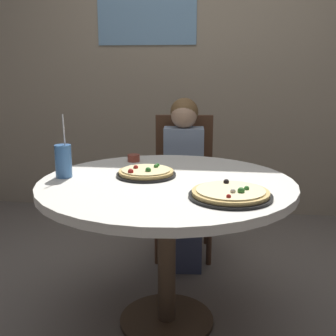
{
  "coord_description": "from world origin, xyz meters",
  "views": [
    {
      "loc": [
        0.27,
        -1.93,
        1.27
      ],
      "look_at": [
        0.0,
        0.05,
        0.8
      ],
      "focal_mm": 45.54,
      "sensor_mm": 36.0,
      "label": 1
    }
  ],
  "objects": [
    {
      "name": "ground_plane",
      "position": [
        0.0,
        0.0,
        0.0
      ],
      "size": [
        8.0,
        8.0,
        0.0
      ],
      "primitive_type": "plane",
      "color": "slate"
    },
    {
      "name": "wall_with_window",
      "position": [
        -0.0,
        1.84,
        1.45
      ],
      "size": [
        5.2,
        0.14,
        2.9
      ],
      "color": "tan",
      "rests_on": "ground_plane"
    },
    {
      "name": "dining_table",
      "position": [
        0.0,
        0.0,
        0.65
      ],
      "size": [
        1.22,
        1.22,
        0.75
      ],
      "color": "silver",
      "rests_on": "ground_plane"
    },
    {
      "name": "chair_wooden",
      "position": [
        -0.01,
        0.93,
        0.53
      ],
      "size": [
        0.44,
        0.44,
        0.95
      ],
      "color": "brown",
      "rests_on": "ground_plane"
    },
    {
      "name": "diner_child",
      "position": [
        0.01,
        0.74,
        0.48
      ],
      "size": [
        0.28,
        0.42,
        1.08
      ],
      "color": "#3F4766",
      "rests_on": "ground_plane"
    },
    {
      "name": "pizza_veggie",
      "position": [
        -0.11,
        0.08,
        0.77
      ],
      "size": [
        0.3,
        0.3,
        0.05
      ],
      "color": "black",
      "rests_on": "dining_table"
    },
    {
      "name": "pizza_cheese",
      "position": [
        0.3,
        -0.23,
        0.77
      ],
      "size": [
        0.35,
        0.35,
        0.05
      ],
      "color": "black",
      "rests_on": "dining_table"
    },
    {
      "name": "soda_cup",
      "position": [
        -0.51,
        0.0,
        0.83
      ],
      "size": [
        0.08,
        0.08,
        0.31
      ],
      "color": "#3F72B2",
      "rests_on": "dining_table"
    },
    {
      "name": "sauce_bowl",
      "position": [
        -0.24,
        0.39,
        0.77
      ],
      "size": [
        0.07,
        0.07,
        0.04
      ],
      "primitive_type": "cylinder",
      "color": "brown",
      "rests_on": "dining_table"
    }
  ]
}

